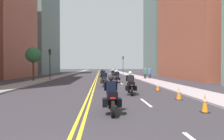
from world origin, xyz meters
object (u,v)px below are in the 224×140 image
motorcycle_0 (111,97)px  pedestrian_1 (145,74)px  traffic_cone_2 (205,103)px  motorcycle_5 (113,74)px  traffic_cone_1 (158,87)px  traffic_light_near (50,59)px  pedestrian_0 (150,74)px  motorcycle_4 (102,75)px  street_tree_0 (33,55)px  traffic_light_far (123,62)px  motorcycle_2 (104,80)px  motorcycle_3 (117,77)px  motorcycle_1 (130,85)px  traffic_cone_0 (179,93)px

motorcycle_0 → pedestrian_1: pedestrian_1 is taller
traffic_cone_2 → pedestrian_1: bearing=83.2°
motorcycle_5 → traffic_cone_1: bearing=-80.7°
traffic_light_near → pedestrian_0: traffic_light_near is taller
motorcycle_4 → traffic_cone_1: bearing=-69.5°
traffic_light_near → street_tree_0: 3.13m
pedestrian_0 → motorcycle_0: bearing=-75.4°
street_tree_0 → traffic_cone_1: bearing=-38.2°
traffic_light_far → pedestrian_0: (1.80, -21.02, -2.50)m
motorcycle_0 → motorcycle_2: 10.98m
traffic_cone_1 → traffic_cone_2: 7.44m
motorcycle_3 → traffic_cone_2: motorcycle_3 is taller
motorcycle_3 → pedestrian_0: size_ratio=1.29×
traffic_light_near → motorcycle_4: bearing=6.1°
motorcycle_5 → pedestrian_1: pedestrian_1 is taller
motorcycle_2 → motorcycle_4: (-0.10, 10.53, 0.01)m
motorcycle_5 → traffic_light_far: (3.80, 16.66, 2.72)m
pedestrian_1 → motorcycle_4: bearing=173.4°
motorcycle_2 → motorcycle_0: bearing=-90.0°
motorcycle_3 → pedestrian_0: pedestrian_0 is taller
motorcycle_3 → traffic_light_near: 10.97m
street_tree_0 → traffic_cone_2: bearing=-53.6°
motorcycle_1 → motorcycle_3: size_ratio=1.03×
motorcycle_3 → street_tree_0: bearing=171.4°
traffic_cone_1 → motorcycle_5: bearing=97.2°
motorcycle_4 → motorcycle_1: bearing=-80.2°
motorcycle_0 → motorcycle_1: (1.65, 5.35, -0.01)m
traffic_cone_1 → pedestrian_0: 15.21m
traffic_light_near → traffic_light_far: traffic_light_far is taller
traffic_cone_1 → traffic_light_near: bearing=132.1°
traffic_cone_0 → pedestrian_0: pedestrian_0 is taller
street_tree_0 → pedestrian_1: bearing=14.5°
motorcycle_2 → street_tree_0: (-9.24, 6.95, 2.85)m
traffic_light_far → pedestrian_1: traffic_light_far is taller
motorcycle_0 → traffic_cone_2: size_ratio=2.78×
motorcycle_1 → motorcycle_5: (0.14, 21.17, -0.00)m
pedestrian_1 → street_tree_0: size_ratio=0.38×
motorcycle_3 → traffic_cone_1: size_ratio=3.42×
traffic_cone_0 → motorcycle_2: bearing=118.3°
motorcycle_1 → traffic_cone_1: 3.23m
motorcycle_4 → pedestrian_0: pedestrian_0 is taller
traffic_cone_1 → pedestrian_0: (3.18, 14.86, 0.56)m
pedestrian_0 → traffic_cone_0: bearing=-66.5°
traffic_light_near → traffic_light_far: (13.48, 22.49, 0.24)m
motorcycle_1 → pedestrian_0: pedestrian_0 is taller
traffic_cone_2 → pedestrian_0: pedestrian_0 is taller
motorcycle_3 → street_tree_0: street_tree_0 is taller
motorcycle_1 → motorcycle_5: motorcycle_1 is taller
traffic_light_far → traffic_cone_2: bearing=-92.1°
street_tree_0 → motorcycle_0: bearing=-62.5°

